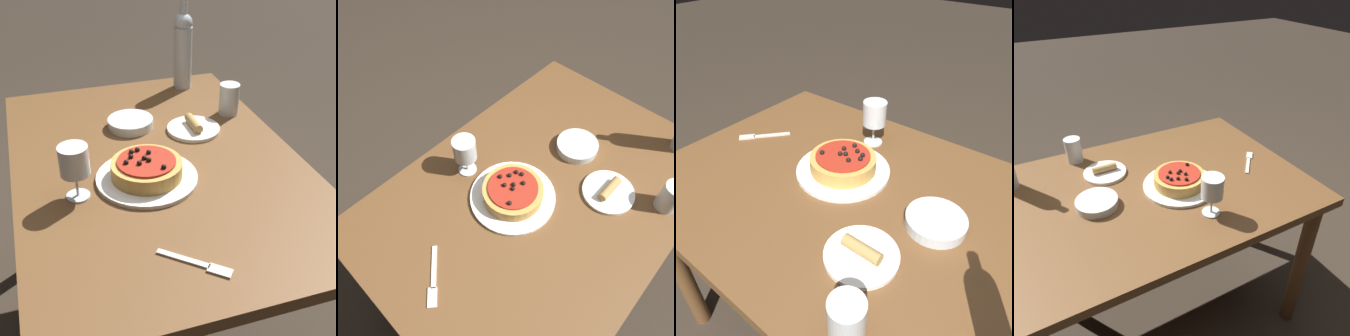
{
  "view_description": "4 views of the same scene",
  "coord_description": "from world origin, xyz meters",
  "views": [
    {
      "loc": [
        -1.12,
        0.32,
        1.48
      ],
      "look_at": [
        -0.12,
        0.0,
        0.8
      ],
      "focal_mm": 50.0,
      "sensor_mm": 36.0,
      "label": 1
    },
    {
      "loc": [
        -0.52,
        -0.31,
        1.68
      ],
      "look_at": [
        -0.08,
        0.1,
        0.86
      ],
      "focal_mm": 35.0,
      "sensor_mm": 36.0,
      "label": 2
    },
    {
      "loc": [
        0.4,
        -0.56,
        1.35
      ],
      "look_at": [
        -0.04,
        -0.0,
        0.82
      ],
      "focal_mm": 35.0,
      "sensor_mm": 36.0,
      "label": 3
    },
    {
      "loc": [
        0.39,
        0.97,
        1.5
      ],
      "look_at": [
        -0.08,
        0.1,
        0.86
      ],
      "focal_mm": 35.0,
      "sensor_mm": 36.0,
      "label": 4
    }
  ],
  "objects": [
    {
      "name": "ground_plane",
      "position": [
        0.0,
        0.0,
        0.0
      ],
      "size": [
        14.0,
        14.0,
        0.0
      ],
      "primitive_type": "plane",
      "color": "#382D23"
    },
    {
      "name": "dining_table",
      "position": [
        0.0,
        0.0,
        0.65
      ],
      "size": [
        1.18,
        0.82,
        0.75
      ],
      "color": "brown",
      "rests_on": "ground_plane"
    },
    {
      "name": "dinner_plate",
      "position": [
        -0.09,
        0.05,
        0.76
      ],
      "size": [
        0.28,
        0.28,
        0.01
      ],
      "color": "white",
      "rests_on": "dining_table"
    },
    {
      "name": "pizza",
      "position": [
        -0.09,
        0.05,
        0.79
      ],
      "size": [
        0.2,
        0.2,
        0.06
      ],
      "color": "gold",
      "rests_on": "dinner_plate"
    },
    {
      "name": "wine_glass",
      "position": [
        -0.11,
        0.25,
        0.86
      ],
      "size": [
        0.08,
        0.08,
        0.15
      ],
      "color": "silver",
      "rests_on": "dining_table"
    },
    {
      "name": "water_cup",
      "position": [
        0.22,
        -0.33,
        0.81
      ],
      "size": [
        0.07,
        0.07,
        0.11
      ],
      "color": "silver",
      "rests_on": "dining_table"
    },
    {
      "name": "side_bowl",
      "position": [
        0.22,
        0.02,
        0.77
      ],
      "size": [
        0.15,
        0.15,
        0.03
      ],
      "color": "silver",
      "rests_on": "dining_table"
    },
    {
      "name": "fork",
      "position": [
        -0.44,
        0.03,
        0.76
      ],
      "size": [
        0.13,
        0.15,
        0.0
      ],
      "rotation": [
        0.0,
        0.0,
        -2.29
      ],
      "color": "beige",
      "rests_on": "dining_table"
    },
    {
      "name": "side_plate",
      "position": [
        0.14,
        -0.17,
        0.76
      ],
      "size": [
        0.17,
        0.17,
        0.04
      ],
      "color": "white",
      "rests_on": "dining_table"
    }
  ]
}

